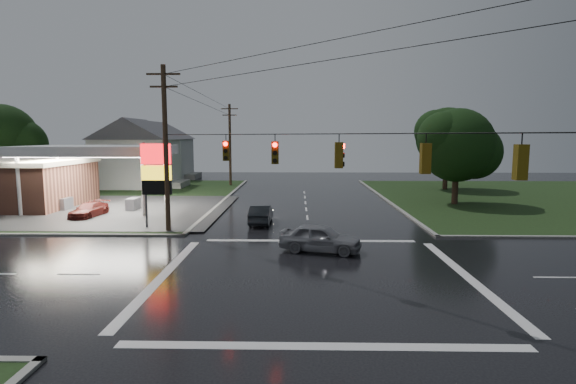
{
  "coord_description": "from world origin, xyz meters",
  "views": [
    {
      "loc": [
        -0.82,
        -20.07,
        6.39
      ],
      "look_at": [
        -1.38,
        7.25,
        3.0
      ],
      "focal_mm": 28.0,
      "sensor_mm": 36.0,
      "label": 1
    }
  ],
  "objects_px": {
    "tree_ne_far": "(448,138)",
    "car_north": "(261,214)",
    "house_near": "(137,152)",
    "pylon_sign": "(156,171)",
    "gas_station": "(22,179)",
    "utility_pole_n": "(230,144)",
    "utility_pole_nw": "(166,147)",
    "car_pump": "(89,210)",
    "tree_ne_near": "(459,145)",
    "house_far": "(158,150)",
    "car_crossing": "(320,238)",
    "tree_nw_behind": "(3,138)"
  },
  "relations": [
    {
      "from": "tree_ne_near",
      "to": "gas_station",
      "type": "bearing_deg",
      "value": -176.7
    },
    {
      "from": "pylon_sign",
      "to": "car_north",
      "type": "distance_m",
      "value": 8.03
    },
    {
      "from": "utility_pole_n",
      "to": "tree_nw_behind",
      "type": "bearing_deg",
      "value": -161.79
    },
    {
      "from": "gas_station",
      "to": "car_pump",
      "type": "relative_size",
      "value": 6.48
    },
    {
      "from": "house_near",
      "to": "car_crossing",
      "type": "height_order",
      "value": "house_near"
    },
    {
      "from": "house_near",
      "to": "utility_pole_n",
      "type": "bearing_deg",
      "value": 9.91
    },
    {
      "from": "utility_pole_n",
      "to": "house_far",
      "type": "height_order",
      "value": "utility_pole_n"
    },
    {
      "from": "house_near",
      "to": "utility_pole_nw",
      "type": "bearing_deg",
      "value": -66.63
    },
    {
      "from": "gas_station",
      "to": "car_crossing",
      "type": "distance_m",
      "value": 30.34
    },
    {
      "from": "tree_ne_near",
      "to": "car_crossing",
      "type": "distance_m",
      "value": 22.76
    },
    {
      "from": "utility_pole_n",
      "to": "house_near",
      "type": "bearing_deg",
      "value": -170.09
    },
    {
      "from": "tree_ne_near",
      "to": "tree_ne_far",
      "type": "bearing_deg",
      "value": 75.93
    },
    {
      "from": "house_far",
      "to": "pylon_sign",
      "type": "bearing_deg",
      "value": -73.02
    },
    {
      "from": "house_far",
      "to": "tree_ne_far",
      "type": "relative_size",
      "value": 1.13
    },
    {
      "from": "tree_nw_behind",
      "to": "utility_pole_nw",
      "type": "bearing_deg",
      "value": -40.1
    },
    {
      "from": "tree_ne_far",
      "to": "tree_nw_behind",
      "type": "bearing_deg",
      "value": -175.51
    },
    {
      "from": "gas_station",
      "to": "car_crossing",
      "type": "height_order",
      "value": "gas_station"
    },
    {
      "from": "tree_ne_far",
      "to": "car_north",
      "type": "relative_size",
      "value": 2.34
    },
    {
      "from": "tree_ne_far",
      "to": "car_crossing",
      "type": "distance_m",
      "value": 34.36
    },
    {
      "from": "utility_pole_n",
      "to": "tree_ne_near",
      "type": "bearing_deg",
      "value": -34.1
    },
    {
      "from": "car_pump",
      "to": "tree_nw_behind",
      "type": "bearing_deg",
      "value": 144.45
    },
    {
      "from": "gas_station",
      "to": "pylon_sign",
      "type": "xyz_separation_m",
      "value": [
        15.18,
        -9.2,
        1.46
      ]
    },
    {
      "from": "utility_pole_n",
      "to": "tree_ne_far",
      "type": "distance_m",
      "value": 26.96
    },
    {
      "from": "tree_ne_far",
      "to": "utility_pole_n",
      "type": "bearing_deg",
      "value": 171.45
    },
    {
      "from": "utility_pole_nw",
      "to": "car_pump",
      "type": "xyz_separation_m",
      "value": [
        -7.88,
        5.32,
        -5.13
      ]
    },
    {
      "from": "tree_ne_near",
      "to": "house_far",
      "type": "bearing_deg",
      "value": 144.23
    },
    {
      "from": "pylon_sign",
      "to": "house_far",
      "type": "bearing_deg",
      "value": 106.98
    },
    {
      "from": "gas_station",
      "to": "car_pump",
      "type": "xyz_separation_m",
      "value": [
        8.3,
        -4.87,
        -1.96
      ]
    },
    {
      "from": "pylon_sign",
      "to": "utility_pole_n",
      "type": "distance_m",
      "value": 27.56
    },
    {
      "from": "house_near",
      "to": "pylon_sign",
      "type": "bearing_deg",
      "value": -67.72
    },
    {
      "from": "tree_ne_far",
      "to": "car_north",
      "type": "xyz_separation_m",
      "value": [
        -20.63,
        -21.48,
        -5.49
      ]
    },
    {
      "from": "house_far",
      "to": "car_pump",
      "type": "bearing_deg",
      "value": -82.15
    },
    {
      "from": "house_near",
      "to": "gas_station",
      "type": "bearing_deg",
      "value": -106.17
    },
    {
      "from": "tree_ne_far",
      "to": "tree_ne_near",
      "type": "bearing_deg",
      "value": -104.07
    },
    {
      "from": "utility_pole_n",
      "to": "house_near",
      "type": "distance_m",
      "value": 11.67
    },
    {
      "from": "tree_ne_far",
      "to": "car_pump",
      "type": "bearing_deg",
      "value": -150.96
    },
    {
      "from": "utility_pole_n",
      "to": "car_pump",
      "type": "xyz_separation_m",
      "value": [
        -7.88,
        -23.18,
        -4.88
      ]
    },
    {
      "from": "car_crossing",
      "to": "car_pump",
      "type": "bearing_deg",
      "value": 75.17
    },
    {
      "from": "car_north",
      "to": "car_pump",
      "type": "bearing_deg",
      "value": -8.03
    },
    {
      "from": "tree_ne_far",
      "to": "car_north",
      "type": "bearing_deg",
      "value": -133.84
    },
    {
      "from": "car_pump",
      "to": "pylon_sign",
      "type": "bearing_deg",
      "value": -25.07
    },
    {
      "from": "gas_station",
      "to": "utility_pole_n",
      "type": "distance_m",
      "value": 24.6
    },
    {
      "from": "house_near",
      "to": "tree_ne_near",
      "type": "distance_m",
      "value": 37.8
    },
    {
      "from": "pylon_sign",
      "to": "utility_pole_nw",
      "type": "distance_m",
      "value": 2.22
    },
    {
      "from": "utility_pole_n",
      "to": "tree_ne_near",
      "type": "xyz_separation_m",
      "value": [
        23.64,
        -16.01,
        0.09
      ]
    },
    {
      "from": "pylon_sign",
      "to": "tree_ne_near",
      "type": "relative_size",
      "value": 0.67
    },
    {
      "from": "car_crossing",
      "to": "car_north",
      "type": "bearing_deg",
      "value": 41.48
    },
    {
      "from": "gas_station",
      "to": "car_crossing",
      "type": "relative_size",
      "value": 5.75
    },
    {
      "from": "tree_ne_near",
      "to": "car_crossing",
      "type": "height_order",
      "value": "tree_ne_near"
    },
    {
      "from": "utility_pole_nw",
      "to": "house_near",
      "type": "xyz_separation_m",
      "value": [
        -11.45,
        26.5,
        -1.32
      ]
    }
  ]
}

